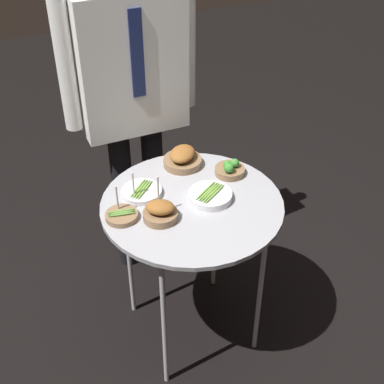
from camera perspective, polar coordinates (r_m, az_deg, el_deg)
ground_plane at (r=2.53m, az=-0.00°, el=-14.17°), size 8.00×8.00×0.00m
serving_cart at (r=2.05m, az=-0.00°, el=-2.25°), size 0.70×0.70×0.72m
bowl_asparagus_front_center at (r=2.03m, az=1.95°, el=-0.39°), size 0.17×0.17×0.04m
bowl_asparagus_mid_left at (r=2.06m, az=-5.40°, el=0.04°), size 0.16×0.16×0.13m
bowl_roast_back_left at (r=2.21m, az=-1.02°, el=3.62°), size 0.16×0.16×0.08m
bowl_broccoli_center at (r=2.16m, az=4.07°, el=2.42°), size 0.12×0.12×0.07m
bowl_asparagus_far_rim at (r=1.96m, az=-7.52°, el=-2.49°), size 0.12×0.12×0.12m
bowl_roast_near_rim at (r=1.93m, az=-3.41°, el=-2.11°), size 0.13×0.13×0.16m
waiter_figure at (r=2.29m, az=-6.59°, el=11.97°), size 0.59×0.22×1.60m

